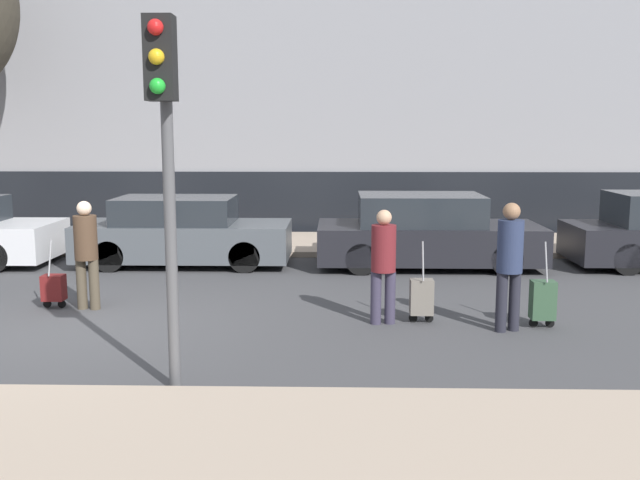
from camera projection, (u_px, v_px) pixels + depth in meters
ground_plane at (68, 328)px, 9.72m from camera, size 80.00×80.00×0.00m
sidewalk_far at (180, 243)px, 16.63m from camera, size 28.00×3.00×0.12m
building_facade at (202, 21)px, 19.17m from camera, size 28.00×2.51×11.16m
parked_car_1 at (183, 233)px, 14.19m from camera, size 4.17×1.70×1.36m
parked_car_2 at (426, 233)px, 13.99m from camera, size 4.33×1.88×1.43m
pedestrian_left at (86, 249)px, 10.61m from camera, size 0.35×0.34×1.64m
trolley_left at (54, 288)px, 10.77m from camera, size 0.34×0.29×1.05m
pedestrian_center at (383, 260)px, 9.80m from camera, size 0.35×0.34×1.60m
trolley_center at (422, 297)px, 9.95m from camera, size 0.34×0.29×1.15m
pedestrian_right at (510, 259)px, 9.42m from camera, size 0.34×0.34×1.73m
trolley_right at (543, 300)px, 9.69m from camera, size 0.34×0.29×1.19m
traffic_light at (164, 130)px, 6.93m from camera, size 0.28×0.47×3.75m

